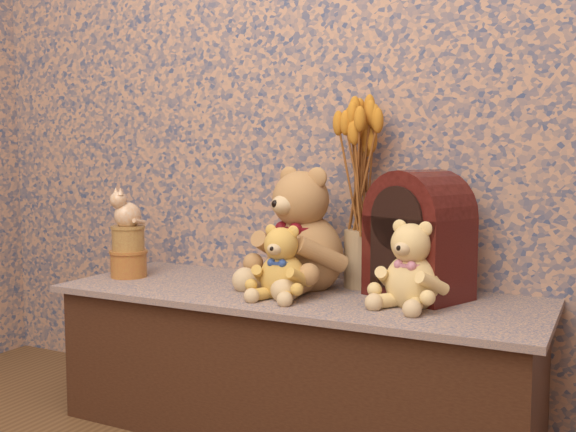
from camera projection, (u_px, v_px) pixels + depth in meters
name	position (u px, v px, depth m)	size (l,w,h in m)	color
display_shelf	(295.00, 361.00, 2.04)	(1.50, 0.55, 0.44)	navy
teddy_large	(305.00, 223.00, 2.06)	(0.33, 0.39, 0.41)	#A3743F
teddy_medium	(283.00, 259.00, 1.93)	(0.19, 0.22, 0.23)	gold
teddy_small	(413.00, 260.00, 1.82)	(0.21, 0.24, 0.26)	#E3B86B
cathedral_radio	(419.00, 234.00, 1.93)	(0.27, 0.20, 0.38)	#380D0A
ceramic_vase	(361.00, 259.00, 2.09)	(0.11, 0.11, 0.18)	tan
dried_stalks	(362.00, 163.00, 2.06)	(0.22, 0.22, 0.43)	orange
biscuit_tin_lower	(129.00, 264.00, 2.26)	(0.12, 0.12, 0.09)	gold
biscuit_tin_upper	(128.00, 239.00, 2.26)	(0.11, 0.11, 0.09)	#CBB859
cat_figurine	(127.00, 207.00, 2.25)	(0.10, 0.11, 0.14)	silver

